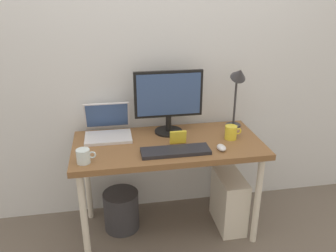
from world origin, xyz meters
name	(u,v)px	position (x,y,z in m)	size (l,w,h in m)	color
ground_plane	(168,228)	(0.00, 0.00, 0.00)	(6.00, 6.00, 0.00)	#665B51
back_wall	(159,47)	(0.00, 0.36, 1.30)	(4.40, 0.04, 2.60)	silver
desk	(168,152)	(0.00, 0.00, 0.64)	(1.28, 0.60, 0.72)	brown
monitor	(169,99)	(0.03, 0.17, 0.97)	(0.48, 0.20, 0.45)	black
laptop	(108,128)	(-0.40, 0.19, 0.77)	(0.32, 0.28, 0.22)	silver
desk_lamp	(238,83)	(0.54, 0.17, 1.06)	(0.11, 0.16, 0.48)	#333338
keyboard	(176,151)	(0.02, -0.16, 0.73)	(0.44, 0.14, 0.02)	#232328
mouse	(221,148)	(0.32, -0.17, 0.73)	(0.06, 0.09, 0.03)	silver
coffee_mug	(231,132)	(0.44, -0.02, 0.76)	(0.12, 0.08, 0.10)	yellow
glass_cup	(84,156)	(-0.55, -0.20, 0.76)	(0.12, 0.08, 0.09)	silver
photo_frame	(178,137)	(0.06, -0.03, 0.76)	(0.11, 0.02, 0.09)	yellow
computer_tower	(229,201)	(0.46, -0.03, 0.21)	(0.18, 0.36, 0.42)	silver
wastebasket	(121,210)	(-0.34, 0.07, 0.15)	(0.26, 0.26, 0.30)	#333338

